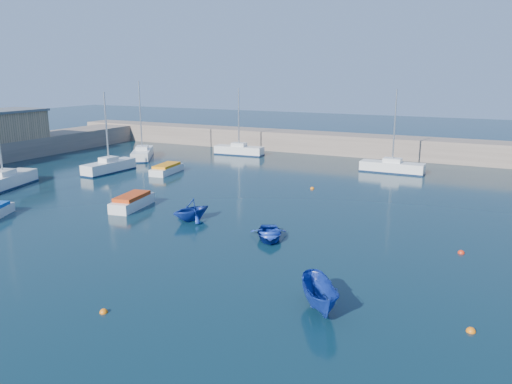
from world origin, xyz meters
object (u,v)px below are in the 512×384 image
at_px(motorboat_2, 167,169).
at_px(sailboat_5, 239,150).
at_px(sailboat_2, 4,181).
at_px(dinghy_left, 191,210).
at_px(brick_shed_a, 6,126).
at_px(sailboat_6, 392,167).
at_px(sailboat_3, 109,166).
at_px(dinghy_right, 320,296).
at_px(dinghy_center, 269,234).
at_px(sailboat_4, 142,153).
at_px(motorboat_1, 132,202).

bearing_deg(motorboat_2, sailboat_5, 77.15).
xyz_separation_m(sailboat_2, dinghy_left, (21.56, -1.07, 0.13)).
distance_m(brick_shed_a, sailboat_6, 47.11).
xyz_separation_m(sailboat_2, sailboat_3, (3.53, 10.26, -0.02)).
xyz_separation_m(sailboat_2, dinghy_right, (34.71, -10.46, 0.03)).
height_order(brick_shed_a, dinghy_center, brick_shed_a).
bearing_deg(dinghy_left, sailboat_4, 157.35).
bearing_deg(sailboat_3, dinghy_right, -30.71).
relative_size(brick_shed_a, dinghy_right, 2.15).
distance_m(sailboat_5, dinghy_center, 34.35).
bearing_deg(sailboat_5, dinghy_right, -151.31).
bearing_deg(sailboat_2, sailboat_4, 71.64).
bearing_deg(sailboat_3, sailboat_5, 69.83).
relative_size(brick_shed_a, sailboat_5, 0.93).
distance_m(sailboat_5, dinghy_right, 44.50).
xyz_separation_m(brick_shed_a, sailboat_4, (15.19, 7.39, -3.49)).
height_order(sailboat_5, sailboat_6, sailboat_6).
bearing_deg(motorboat_2, sailboat_2, -134.38).
bearing_deg(dinghy_left, dinghy_right, -13.71).
xyz_separation_m(sailboat_5, dinghy_right, (24.07, -37.42, 0.09)).
bearing_deg(dinghy_center, motorboat_1, 144.31).
bearing_deg(sailboat_5, sailboat_4, 124.35).
xyz_separation_m(sailboat_4, dinghy_right, (33.81, -29.70, 0.10)).
xyz_separation_m(sailboat_2, motorboat_1, (15.40, -0.23, -0.16)).
distance_m(sailboat_6, dinghy_center, 26.24).
height_order(motorboat_2, dinghy_right, dinghy_right).
xyz_separation_m(sailboat_5, dinghy_left, (10.93, -28.03, 0.18)).
bearing_deg(dinghy_center, sailboat_5, 95.03).
distance_m(dinghy_center, dinghy_right, 10.20).
bearing_deg(sailboat_5, sailboat_2, 154.41).
height_order(sailboat_5, dinghy_right, sailboat_5).
height_order(sailboat_3, sailboat_5, sailboat_3).
distance_m(sailboat_3, dinghy_center, 27.96).
xyz_separation_m(brick_shed_a, sailboat_5, (24.94, 15.11, -3.47)).
distance_m(sailboat_4, sailboat_6, 30.60).
bearing_deg(sailboat_4, sailboat_6, -24.06).
xyz_separation_m(brick_shed_a, dinghy_center, (42.76, -14.26, -3.75)).
bearing_deg(motorboat_1, sailboat_6, 47.31).
xyz_separation_m(motorboat_2, dinghy_left, (12.17, -13.75, 0.35)).
height_order(sailboat_6, dinghy_center, sailboat_6).
height_order(sailboat_5, dinghy_left, sailboat_5).
bearing_deg(motorboat_1, sailboat_4, 117.39).
height_order(sailboat_4, dinghy_left, sailboat_4).
distance_m(sailboat_2, sailboat_5, 28.99).
distance_m(sailboat_4, motorboat_2, 10.73).
distance_m(sailboat_6, motorboat_1, 28.65).
bearing_deg(sailboat_3, sailboat_6, 28.81).
height_order(sailboat_3, dinghy_right, sailboat_3).
height_order(sailboat_2, sailboat_4, sailboat_2).
relative_size(dinghy_center, dinghy_left, 1.11).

